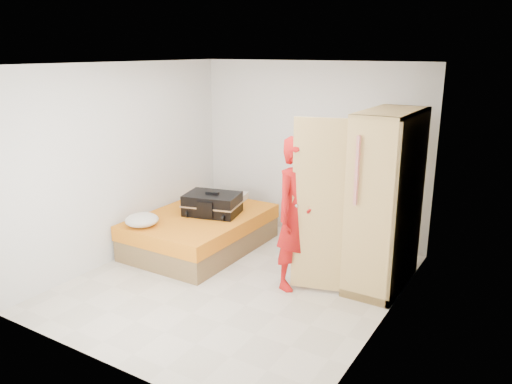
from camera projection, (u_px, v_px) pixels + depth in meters
The scene contains 7 objects.
room at pixel (236, 180), 5.77m from camera, with size 4.00×4.02×2.60m.
bed at pixel (201, 231), 7.12m from camera, with size 1.42×2.02×0.50m.
wardrobe at pixel (380, 205), 5.82m from camera, with size 1.15×1.33×2.10m.
person at pixel (298, 214), 5.79m from camera, with size 0.66×0.43×1.81m, color red.
suitcase at pixel (212, 204), 7.05m from camera, with size 0.87×0.71×0.33m.
round_cushion at pixel (142, 220), 6.58m from camera, with size 0.44×0.44×0.17m, color beige.
pillow at pixel (228, 196), 7.78m from camera, with size 0.58×0.30×0.11m, color beige.
Camera 1 is at (3.10, -4.65, 2.75)m, focal length 35.00 mm.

